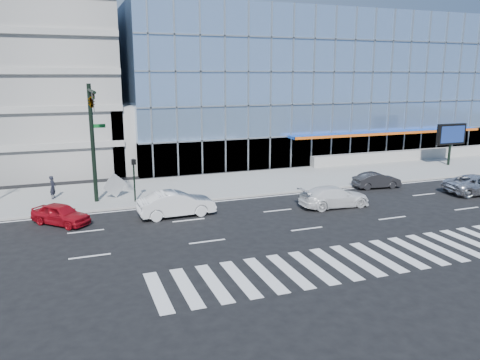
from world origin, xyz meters
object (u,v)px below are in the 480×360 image
object	(u,v)px
white_sedan	(176,204)
tilted_panel	(115,185)
traffic_signal	(92,116)
white_suv	(334,197)
red_sedan	(61,214)
pedestrian	(53,187)
ped_signal_post	(134,173)
dark_sedan	(377,180)
silver_suv	(479,184)
marquee_sign	(451,135)

from	to	relation	value
white_sedan	tilted_panel	distance (m)	6.26
traffic_signal	white_suv	distance (m)	16.71
red_sedan	pedestrian	xyz separation A→B (m)	(-0.50, 5.94, 0.33)
ped_signal_post	white_suv	xyz separation A→B (m)	(12.46, -5.44, -1.44)
ped_signal_post	tilted_panel	distance (m)	2.24
tilted_panel	traffic_signal	bearing A→B (deg)	-144.18
dark_sedan	silver_suv	bearing A→B (deg)	-119.44
white_suv	red_sedan	size ratio (longest dim) A/B	1.30
red_sedan	white_suv	bearing A→B (deg)	-53.01
dark_sedan	red_sedan	bearing A→B (deg)	98.46
white_sedan	red_sedan	bearing A→B (deg)	81.81
white_sedan	red_sedan	size ratio (longest dim) A/B	1.29
white_suv	red_sedan	distance (m)	17.42
marquee_sign	dark_sedan	size ratio (longest dim) A/B	1.08
traffic_signal	pedestrian	world-z (taller)	traffic_signal
pedestrian	tilted_panel	distance (m)	4.32
tilted_panel	dark_sedan	bearing A→B (deg)	-30.31
white_suv	tilted_panel	size ratio (longest dim) A/B	3.72
red_sedan	dark_sedan	bearing A→B (deg)	-42.40
tilted_panel	white_sedan	bearing A→B (deg)	-79.23
white_sedan	silver_suv	bearing A→B (deg)	-98.20
dark_sedan	pedestrian	size ratio (longest dim) A/B	2.27
ped_signal_post	marquee_sign	world-z (taller)	marquee_sign
marquee_sign	tilted_panel	bearing A→B (deg)	-177.33
marquee_sign	white_sedan	bearing A→B (deg)	-166.49
ped_signal_post	marquee_sign	xyz separation A→B (m)	(30.50, 3.05, 0.93)
white_sedan	pedestrian	bearing A→B (deg)	45.57
traffic_signal	marquee_sign	size ratio (longest dim) A/B	2.00
white_suv	white_sedan	xyz separation A→B (m)	(-10.43, 1.65, 0.09)
silver_suv	white_sedan	world-z (taller)	white_sedan
traffic_signal	silver_suv	bearing A→B (deg)	-12.12
ped_signal_post	white_sedan	distance (m)	4.51
ped_signal_post	red_sedan	bearing A→B (deg)	-147.40
dark_sedan	tilted_panel	world-z (taller)	tilted_panel
marquee_sign	white_sedan	world-z (taller)	marquee_sign
white_suv	pedestrian	size ratio (longest dim) A/B	2.95
white_suv	white_sedan	bearing A→B (deg)	83.20
marquee_sign	red_sedan	world-z (taller)	marquee_sign
traffic_signal	pedestrian	distance (m)	6.74
ped_signal_post	dark_sedan	size ratio (longest dim) A/B	0.81
traffic_signal	silver_suv	size ratio (longest dim) A/B	1.55
silver_suv	pedestrian	distance (m)	31.10
white_sedan	pedestrian	world-z (taller)	pedestrian
ped_signal_post	pedestrian	bearing A→B (deg)	151.55
white_suv	pedestrian	world-z (taller)	pedestrian
marquee_sign	tilted_panel	world-z (taller)	marquee_sign
dark_sedan	tilted_panel	distance (m)	19.96
ped_signal_post	silver_suv	world-z (taller)	ped_signal_post
silver_suv	tilted_panel	size ratio (longest dim) A/B	3.97
ped_signal_post	tilted_panel	xyz separation A→B (m)	(-1.18, 1.57, -1.07)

